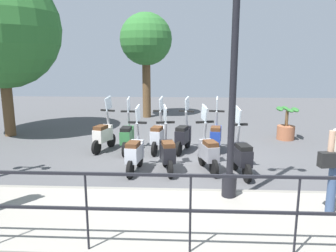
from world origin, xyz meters
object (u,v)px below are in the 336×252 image
at_px(potted_palm, 286,126).
at_px(scooter_near_2, 167,152).
at_px(tree_distant, 146,41).
at_px(scooter_near_3, 135,152).
at_px(scooter_far_2, 158,135).
at_px(scooter_far_0, 216,135).
at_px(lamp_post_near, 233,83).
at_px(scooter_far_4, 104,134).
at_px(scooter_near_1, 208,151).
at_px(scooter_near_0, 241,155).
at_px(scooter_far_1, 183,135).
at_px(scooter_far_3, 127,136).
at_px(tree_large, 0,29).

relative_size(potted_palm, scooter_near_2, 0.69).
height_order(tree_distant, scooter_near_3, tree_distant).
bearing_deg(scooter_far_2, tree_distant, 20.84).
height_order(scooter_far_0, scooter_far_2, same).
distance_m(lamp_post_near, scooter_near_2, 2.68).
bearing_deg(potted_palm, scooter_far_4, 105.85).
height_order(scooter_near_2, scooter_far_2, same).
distance_m(scooter_near_1, scooter_near_3, 1.71).
height_order(potted_palm, scooter_far_2, scooter_far_2).
bearing_deg(potted_palm, tree_distant, 52.31).
bearing_deg(scooter_near_1, scooter_near_0, -127.09).
distance_m(scooter_near_2, scooter_far_0, 2.14).
bearing_deg(scooter_far_2, scooter_far_1, -75.77).
bearing_deg(lamp_post_near, scooter_near_2, 36.30).
bearing_deg(scooter_far_3, lamp_post_near, -141.61).
relative_size(tree_distant, scooter_near_3, 2.94).
bearing_deg(tree_large, scooter_near_0, -116.14).
height_order(lamp_post_near, tree_large, tree_large).
height_order(scooter_near_3, scooter_far_1, same).
bearing_deg(scooter_near_1, scooter_near_3, 79.41).
bearing_deg(tree_distant, tree_large, 131.33).
xyz_separation_m(scooter_far_2, scooter_far_4, (0.06, 1.57, 0.00)).
xyz_separation_m(lamp_post_near, scooter_near_1, (1.76, 0.26, -1.73)).
distance_m(scooter_far_2, scooter_far_4, 1.58).
bearing_deg(scooter_far_4, lamp_post_near, -120.14).
relative_size(scooter_near_1, scooter_far_0, 1.00).
distance_m(tree_large, scooter_far_0, 7.68).
xyz_separation_m(scooter_near_2, scooter_near_3, (-0.06, 0.75, 0.00)).
height_order(scooter_near_1, scooter_near_3, same).
distance_m(potted_palm, scooter_far_0, 2.90).
xyz_separation_m(tree_distant, scooter_near_3, (-7.21, -0.54, -2.86)).
xyz_separation_m(potted_palm, scooter_near_3, (-3.35, 4.46, 0.04)).
height_order(tree_large, scooter_far_3, tree_large).
distance_m(scooter_near_0, scooter_far_0, 1.93).
height_order(tree_distant, scooter_far_3, tree_distant).
bearing_deg(tree_distant, potted_palm, -127.69).
distance_m(scooter_near_3, scooter_far_4, 2.11).
xyz_separation_m(scooter_near_2, scooter_far_3, (1.55, 1.21, 0.00)).
relative_size(scooter_near_1, scooter_far_2, 1.00).
xyz_separation_m(tree_distant, scooter_far_3, (-5.61, -0.08, -2.86)).
bearing_deg(potted_palm, scooter_near_0, 149.57).
relative_size(scooter_near_0, scooter_near_2, 1.00).
relative_size(scooter_near_3, scooter_far_4, 1.00).
xyz_separation_m(lamp_post_near, scooter_far_4, (3.35, 3.12, -1.73)).
bearing_deg(tree_distant, lamp_post_near, -164.17).
relative_size(scooter_near_0, scooter_far_4, 1.00).
bearing_deg(potted_palm, scooter_near_2, 131.64).
bearing_deg(scooter_near_1, potted_palm, -56.82).
height_order(scooter_near_0, scooter_far_1, same).
height_order(potted_palm, scooter_far_1, scooter_far_1).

